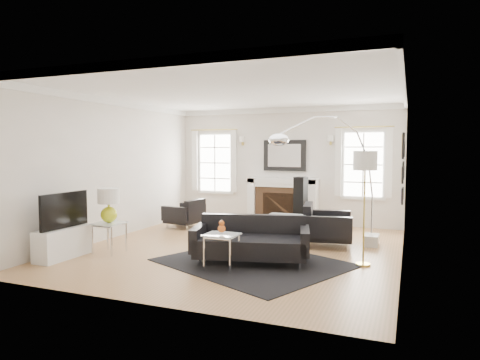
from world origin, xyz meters
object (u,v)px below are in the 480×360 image
at_px(armchair_left, 186,214).
at_px(gourd_lamp, 109,203).
at_px(sofa, 251,242).
at_px(fireplace, 282,202).
at_px(arc_floor_lamp, 328,175).
at_px(armchair_right, 325,227).
at_px(coffee_table, 289,219).

relative_size(armchair_left, gourd_lamp, 1.47).
xyz_separation_m(sofa, armchair_left, (-2.46, 2.32, -0.02)).
relative_size(fireplace, arc_floor_lamp, 0.69).
bearing_deg(gourd_lamp, fireplace, 63.16).
distance_m(armchair_left, armchair_right, 3.41).
distance_m(fireplace, sofa, 3.61).
bearing_deg(coffee_table, armchair_left, 169.85).
bearing_deg(arc_floor_lamp, coffee_table, 146.72).
relative_size(gourd_lamp, arc_floor_lamp, 0.24).
bearing_deg(gourd_lamp, arc_floor_lamp, 25.40).
xyz_separation_m(coffee_table, arc_floor_lamp, (0.84, -0.55, 0.91)).
height_order(sofa, coffee_table, sofa).
relative_size(sofa, armchair_left, 2.23).
height_order(sofa, armchair_left, sofa).
bearing_deg(fireplace, arc_floor_lamp, -56.89).
relative_size(armchair_right, coffee_table, 1.06).
distance_m(fireplace, coffee_table, 1.83).
height_order(armchair_right, coffee_table, armchair_right).
distance_m(sofa, coffee_table, 1.86).
bearing_deg(armchair_right, arc_floor_lamp, -73.00).
xyz_separation_m(fireplace, gourd_lamp, (-1.98, -3.91, 0.33)).
height_order(fireplace, coffee_table, fireplace).
relative_size(fireplace, sofa, 0.87).
distance_m(sofa, arc_floor_lamp, 1.91).
relative_size(fireplace, armchair_right, 1.58).
height_order(armchair_right, gourd_lamp, gourd_lamp).
distance_m(armchair_left, coffee_table, 2.62).
xyz_separation_m(sofa, gourd_lamp, (-2.50, -0.34, 0.55)).
bearing_deg(arc_floor_lamp, armchair_left, 163.49).
bearing_deg(coffee_table, sofa, -93.70).
relative_size(sofa, coffee_table, 1.92).
distance_m(armchair_left, arc_floor_lamp, 3.72).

